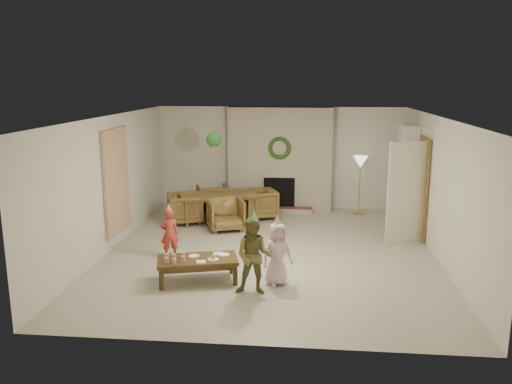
# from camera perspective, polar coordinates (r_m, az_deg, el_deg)

# --- Properties ---
(floor) EXTENTS (7.00, 7.00, 0.00)m
(floor) POSITION_cam_1_polar(r_m,az_deg,el_deg) (9.75, 1.54, -6.58)
(floor) COLOR #B7B29E
(floor) RESTS_ON ground
(ceiling) EXTENTS (7.00, 7.00, 0.00)m
(ceiling) POSITION_cam_1_polar(r_m,az_deg,el_deg) (9.25, 1.62, 8.25)
(ceiling) COLOR white
(ceiling) RESTS_ON wall_back
(wall_back) EXTENTS (7.00, 0.00, 7.00)m
(wall_back) POSITION_cam_1_polar(r_m,az_deg,el_deg) (12.86, 2.69, 3.77)
(wall_back) COLOR silver
(wall_back) RESTS_ON floor
(wall_front) EXTENTS (7.00, 0.00, 7.00)m
(wall_front) POSITION_cam_1_polar(r_m,az_deg,el_deg) (6.04, -0.80, -6.04)
(wall_front) COLOR silver
(wall_front) RESTS_ON floor
(wall_left) EXTENTS (0.00, 7.00, 7.00)m
(wall_left) POSITION_cam_1_polar(r_m,az_deg,el_deg) (10.08, -15.70, 0.95)
(wall_left) COLOR silver
(wall_left) RESTS_ON floor
(wall_right) EXTENTS (0.00, 7.00, 7.00)m
(wall_right) POSITION_cam_1_polar(r_m,az_deg,el_deg) (9.68, 19.58, 0.25)
(wall_right) COLOR silver
(wall_right) RESTS_ON floor
(fireplace_mass) EXTENTS (2.50, 0.40, 2.50)m
(fireplace_mass) POSITION_cam_1_polar(r_m,az_deg,el_deg) (12.66, 2.64, 3.64)
(fireplace_mass) COLOR #521A15
(fireplace_mass) RESTS_ON floor
(fireplace_hearth) EXTENTS (1.60, 0.30, 0.12)m
(fireplace_hearth) POSITION_cam_1_polar(r_m,az_deg,el_deg) (12.55, 2.51, -1.98)
(fireplace_hearth) COLOR #5C191A
(fireplace_hearth) RESTS_ON floor
(fireplace_firebox) EXTENTS (0.75, 0.12, 0.75)m
(fireplace_firebox) POSITION_cam_1_polar(r_m,az_deg,el_deg) (12.63, 2.56, -0.08)
(fireplace_firebox) COLOR black
(fireplace_firebox) RESTS_ON floor
(fireplace_wreath) EXTENTS (0.54, 0.10, 0.54)m
(fireplace_wreath) POSITION_cam_1_polar(r_m,az_deg,el_deg) (12.39, 2.60, 4.85)
(fireplace_wreath) COLOR #224218
(fireplace_wreath) RESTS_ON fireplace_mass
(floor_lamp_base) EXTENTS (0.26, 0.26, 0.03)m
(floor_lamp_base) POSITION_cam_1_polar(r_m,az_deg,el_deg) (12.66, 11.18, -2.30)
(floor_lamp_base) COLOR gold
(floor_lamp_base) RESTS_ON floor
(floor_lamp_post) EXTENTS (0.03, 0.03, 1.25)m
(floor_lamp_post) POSITION_cam_1_polar(r_m,az_deg,el_deg) (12.52, 11.30, 0.51)
(floor_lamp_post) COLOR gold
(floor_lamp_post) RESTS_ON floor
(floor_lamp_shade) EXTENTS (0.33, 0.33, 0.28)m
(floor_lamp_shade) POSITION_cam_1_polar(r_m,az_deg,el_deg) (12.41, 11.41, 3.24)
(floor_lamp_shade) COLOR beige
(floor_lamp_shade) RESTS_ON floor_lamp_post
(bookshelf_carcass) EXTENTS (0.30, 1.00, 2.20)m
(bookshelf_carcass) POSITION_cam_1_polar(r_m,az_deg,el_deg) (11.89, 16.18, 1.86)
(bookshelf_carcass) COLOR white
(bookshelf_carcass) RESTS_ON floor
(bookshelf_shelf_a) EXTENTS (0.30, 0.92, 0.03)m
(bookshelf_shelf_a) POSITION_cam_1_polar(r_m,az_deg,el_deg) (12.01, 15.91, -1.19)
(bookshelf_shelf_a) COLOR white
(bookshelf_shelf_a) RESTS_ON bookshelf_carcass
(bookshelf_shelf_b) EXTENTS (0.30, 0.92, 0.03)m
(bookshelf_shelf_b) POSITION_cam_1_polar(r_m,az_deg,el_deg) (11.93, 16.02, 0.68)
(bookshelf_shelf_b) COLOR white
(bookshelf_shelf_b) RESTS_ON bookshelf_carcass
(bookshelf_shelf_c) EXTENTS (0.30, 0.92, 0.03)m
(bookshelf_shelf_c) POSITION_cam_1_polar(r_m,az_deg,el_deg) (11.86, 16.13, 2.57)
(bookshelf_shelf_c) COLOR white
(bookshelf_shelf_c) RESTS_ON bookshelf_carcass
(bookshelf_shelf_d) EXTENTS (0.30, 0.92, 0.03)m
(bookshelf_shelf_d) POSITION_cam_1_polar(r_m,az_deg,el_deg) (11.80, 16.25, 4.49)
(bookshelf_shelf_d) COLOR white
(bookshelf_shelf_d) RESTS_ON bookshelf_carcass
(books_row_lower) EXTENTS (0.20, 0.40, 0.24)m
(books_row_lower) POSITION_cam_1_polar(r_m,az_deg,el_deg) (11.83, 15.98, -0.70)
(books_row_lower) COLOR #AA231F
(books_row_lower) RESTS_ON bookshelf_shelf_a
(books_row_mid) EXTENTS (0.20, 0.44, 0.24)m
(books_row_mid) POSITION_cam_1_polar(r_m,az_deg,el_deg) (11.95, 15.92, 1.39)
(books_row_mid) COLOR #21547B
(books_row_mid) RESTS_ON bookshelf_shelf_b
(books_row_upper) EXTENTS (0.20, 0.36, 0.22)m
(books_row_upper) POSITION_cam_1_polar(r_m,az_deg,el_deg) (11.74, 16.16, 3.12)
(books_row_upper) COLOR #A67323
(books_row_upper) RESTS_ON bookshelf_shelf_c
(door_frame) EXTENTS (0.05, 0.86, 2.04)m
(door_frame) POSITION_cam_1_polar(r_m,az_deg,el_deg) (10.86, 17.81, 0.38)
(door_frame) COLOR brown
(door_frame) RESTS_ON floor
(door_leaf) EXTENTS (0.77, 0.32, 2.00)m
(door_leaf) POSITION_cam_1_polar(r_m,az_deg,el_deg) (10.43, 16.19, -0.11)
(door_leaf) COLOR beige
(door_leaf) RESTS_ON floor
(curtain_panel) EXTENTS (0.06, 1.20, 2.00)m
(curtain_panel) POSITION_cam_1_polar(r_m,az_deg,el_deg) (10.25, -15.09, 1.17)
(curtain_panel) COLOR beige
(curtain_panel) RESTS_ON wall_left
(dining_table) EXTENTS (1.96, 1.51, 0.61)m
(dining_table) POSITION_cam_1_polar(r_m,az_deg,el_deg) (11.79, -4.08, -1.72)
(dining_table) COLOR brown
(dining_table) RESTS_ON floor
(dining_chair_near) EXTENTS (0.93, 0.94, 0.67)m
(dining_chair_near) POSITION_cam_1_polar(r_m,az_deg,el_deg) (11.06, -3.34, -2.48)
(dining_chair_near) COLOR brown
(dining_chair_near) RESTS_ON floor
(dining_chair_far) EXTENTS (0.93, 0.94, 0.67)m
(dining_chair_far) POSITION_cam_1_polar(r_m,az_deg,el_deg) (12.51, -4.73, -0.76)
(dining_chair_far) COLOR brown
(dining_chair_far) RESTS_ON floor
(dining_chair_left) EXTENTS (0.94, 0.93, 0.67)m
(dining_chair_left) POSITION_cam_1_polar(r_m,az_deg,el_deg) (11.67, -7.76, -1.78)
(dining_chair_left) COLOR brown
(dining_chair_left) RESTS_ON floor
(dining_chair_right) EXTENTS (0.94, 0.93, 0.67)m
(dining_chair_right) POSITION_cam_1_polar(r_m,az_deg,el_deg) (11.99, 0.40, -1.29)
(dining_chair_right) COLOR brown
(dining_chair_right) RESTS_ON floor
(hanging_plant_cord) EXTENTS (0.01, 0.01, 0.70)m
(hanging_plant_cord) POSITION_cam_1_polar(r_m,az_deg,el_deg) (10.92, -4.70, 6.99)
(hanging_plant_cord) COLOR tan
(hanging_plant_cord) RESTS_ON ceiling
(hanging_plant_pot) EXTENTS (0.16, 0.16, 0.12)m
(hanging_plant_pot) POSITION_cam_1_polar(r_m,az_deg,el_deg) (10.96, -4.66, 5.16)
(hanging_plant_pot) COLOR brown
(hanging_plant_pot) RESTS_ON hanging_plant_cord
(hanging_plant_foliage) EXTENTS (0.32, 0.32, 0.32)m
(hanging_plant_foliage) POSITION_cam_1_polar(r_m,az_deg,el_deg) (10.94, -4.67, 5.79)
(hanging_plant_foliage) COLOR #1B511B
(hanging_plant_foliage) RESTS_ON hanging_plant_pot
(coffee_table_top) EXTENTS (1.37, 0.92, 0.06)m
(coffee_table_top) POSITION_cam_1_polar(r_m,az_deg,el_deg) (8.32, -6.45, -7.42)
(coffee_table_top) COLOR #4A3718
(coffee_table_top) RESTS_ON floor
(coffee_table_apron) EXTENTS (1.25, 0.81, 0.08)m
(coffee_table_apron) POSITION_cam_1_polar(r_m,az_deg,el_deg) (8.34, -6.44, -7.86)
(coffee_table_apron) COLOR #4A3718
(coffee_table_apron) RESTS_ON floor
(coffee_leg_fl) EXTENTS (0.08, 0.08, 0.33)m
(coffee_leg_fl) POSITION_cam_1_polar(r_m,az_deg,el_deg) (8.14, -10.37, -9.44)
(coffee_leg_fl) COLOR #4A3718
(coffee_leg_fl) RESTS_ON floor
(coffee_leg_fr) EXTENTS (0.08, 0.08, 0.33)m
(coffee_leg_fr) POSITION_cam_1_polar(r_m,az_deg,el_deg) (8.19, -2.30, -9.12)
(coffee_leg_fr) COLOR #4A3718
(coffee_leg_fr) RESTS_ON floor
(coffee_leg_bl) EXTENTS (0.08, 0.08, 0.33)m
(coffee_leg_bl) POSITION_cam_1_polar(r_m,az_deg,el_deg) (8.62, -10.32, -8.19)
(coffee_leg_bl) COLOR #4A3718
(coffee_leg_bl) RESTS_ON floor
(coffee_leg_br) EXTENTS (0.08, 0.08, 0.33)m
(coffee_leg_br) POSITION_cam_1_polar(r_m,az_deg,el_deg) (8.66, -2.71, -7.90)
(coffee_leg_br) COLOR #4A3718
(coffee_leg_br) RESTS_ON floor
(cup_a) EXTENTS (0.08, 0.08, 0.09)m
(cup_a) POSITION_cam_1_polar(r_m,az_deg,el_deg) (8.15, -9.82, -7.41)
(cup_a) COLOR silver
(cup_a) RESTS_ON coffee_table_top
(cup_b) EXTENTS (0.08, 0.08, 0.09)m
(cup_b) POSITION_cam_1_polar(r_m,az_deg,el_deg) (8.33, -9.81, -6.96)
(cup_b) COLOR silver
(cup_b) RESTS_ON coffee_table_top
(cup_c) EXTENTS (0.08, 0.08, 0.09)m
(cup_c) POSITION_cam_1_polar(r_m,az_deg,el_deg) (8.11, -9.00, -7.49)
(cup_c) COLOR silver
(cup_c) RESTS_ON coffee_table_top
(cup_d) EXTENTS (0.08, 0.08, 0.09)m
(cup_d) POSITION_cam_1_polar(r_m,az_deg,el_deg) (8.29, -9.01, -7.05)
(cup_d) COLOR silver
(cup_d) RESTS_ON coffee_table_top
(cup_e) EXTENTS (0.08, 0.08, 0.09)m
(cup_e) POSITION_cam_1_polar(r_m,az_deg,el_deg) (8.18, -8.05, -7.28)
(cup_e) COLOR silver
(cup_e) RESTS_ON coffee_table_top
(cup_f) EXTENTS (0.08, 0.08, 0.09)m
(cup_f) POSITION_cam_1_polar(r_m,az_deg,el_deg) (8.36, -8.08, -6.84)
(cup_f) COLOR silver
(cup_f) RESTS_ON coffee_table_top
(plate_a) EXTENTS (0.21, 0.21, 0.01)m
(plate_a) POSITION_cam_1_polar(r_m,az_deg,el_deg) (8.41, -6.82, -6.96)
(plate_a) COLOR white
(plate_a) RESTS_ON coffee_table_top
(plate_b) EXTENTS (0.21, 0.21, 0.01)m
(plate_b) POSITION_cam_1_polar(r_m,az_deg,el_deg) (8.23, -4.73, -7.37)
(plate_b) COLOR white
(plate_b) RESTS_ON coffee_table_top
(plate_c) EXTENTS (0.21, 0.21, 0.01)m
(plate_c) POSITION_cam_1_polar(r_m,az_deg,el_deg) (8.42, -3.52, -6.87)
(plate_c) COLOR white
(plate_c) RESTS_ON coffee_table_top
(food_scoop) EXTENTS (0.08, 0.08, 0.07)m
(food_scoop) POSITION_cam_1_polar(r_m,az_deg,el_deg) (8.22, -4.74, -7.12)
(food_scoop) COLOR tan
(food_scoop) RESTS_ON plate_b
(napkin_left) EXTENTS (0.18, 0.18, 0.01)m
(napkin_left) POSITION_cam_1_polar(r_m,az_deg,el_deg) (8.15, -6.05, -7.61)
(napkin_left) COLOR beige
(napkin_left) RESTS_ON coffee_table_top
(napkin_right) EXTENTS (0.18, 0.18, 0.01)m
(napkin_right) POSITION_cam_1_polar(r_m,az_deg,el_deg) (8.49, -4.23, -6.74)
(napkin_right) COLOR beige
(napkin_right) RESTS_ON coffee_table_top
(child_red) EXTENTS (0.38, 0.32, 0.89)m
(child_red) POSITION_cam_1_polar(r_m,az_deg,el_deg) (9.47, -9.49, -4.50)
(child_red) COLOR #AA3024
(child_red) RESTS_ON floor
(party_hat_red) EXTENTS (0.13, 0.13, 0.17)m
(party_hat_red) POSITION_cam_1_polar(r_m,az_deg,el_deg) (9.34, -9.59, -1.67)
(party_hat_red) COLOR gold
(party_hat_red) RESTS_ON child_red
(child_plaid) EXTENTS (0.58, 0.46, 1.17)m
(child_plaid) POSITION_cam_1_polar(r_m,az_deg,el_deg) (7.74, -0.21, -7.07)
(child_plaid) COLOR brown
(child_plaid) RESTS_ON floor
(party_hat_plaid) EXTENTS (0.18, 0.18, 0.19)m
(party_hat_plaid) POSITION_cam_1_polar(r_m,az_deg,el_deg) (7.56, -0.22, -2.59)
(party_hat_plaid) COLOR #4FB953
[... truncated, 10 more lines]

